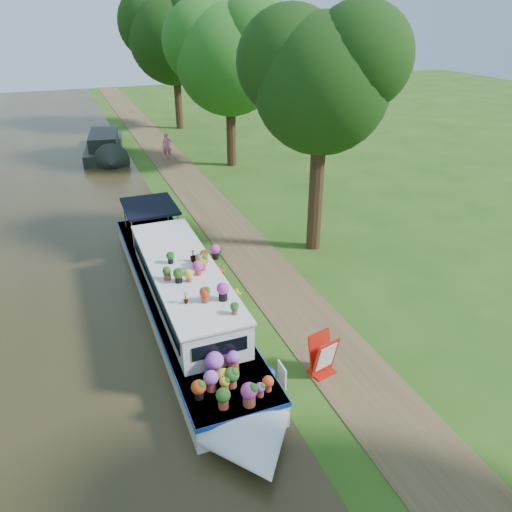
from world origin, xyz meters
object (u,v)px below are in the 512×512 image
at_px(plant_boat, 185,297).
at_px(pedestrian_pink, 167,146).
at_px(sandwich_board, 323,357).
at_px(second_boat, 105,146).

xyz_separation_m(plant_boat, pedestrian_pink, (3.43, 17.96, -0.02)).
bearing_deg(sandwich_board, second_boat, 83.01).
xyz_separation_m(plant_boat, second_boat, (-0.12, 20.32, -0.26)).
height_order(second_boat, pedestrian_pink, pedestrian_pink).
bearing_deg(plant_boat, sandwich_board, -54.22).
bearing_deg(pedestrian_pink, second_boat, 153.91).
bearing_deg(second_boat, sandwich_board, -74.32).
distance_m(second_boat, pedestrian_pink, 4.27).
distance_m(plant_boat, pedestrian_pink, 18.28).
xyz_separation_m(second_boat, pedestrian_pink, (3.55, -2.36, 0.24)).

